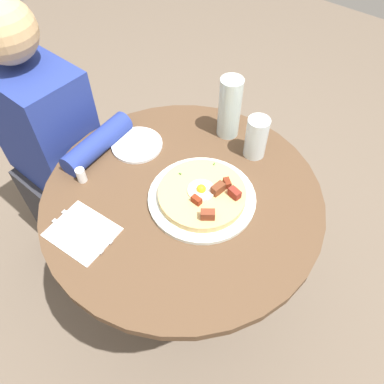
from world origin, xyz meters
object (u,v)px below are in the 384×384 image
(bread_plate, at_px, (137,145))
(water_glass, at_px, (256,138))
(knife, at_px, (87,226))
(person_seated, at_px, (58,162))
(water_bottle, at_px, (230,108))
(salt_shaker, at_px, (81,175))
(breakfast_pizza, at_px, (203,194))
(dining_table, at_px, (183,226))
(pizza_plate, at_px, (202,198))
(fork, at_px, (77,236))

(bread_plate, xyz_separation_m, water_glass, (0.31, 0.21, 0.06))
(knife, bearing_deg, person_seated, 152.27)
(water_glass, height_order, water_bottle, water_bottle)
(bread_plate, distance_m, salt_shaker, 0.21)
(breakfast_pizza, height_order, bread_plate, breakfast_pizza)
(knife, relative_size, water_bottle, 0.87)
(dining_table, xyz_separation_m, breakfast_pizza, (0.06, 0.02, 0.20))
(water_bottle, distance_m, salt_shaker, 0.50)
(dining_table, height_order, water_bottle, water_bottle)
(dining_table, height_order, salt_shaker, salt_shaker)
(bread_plate, relative_size, salt_shaker, 3.57)
(salt_shaker, bearing_deg, breakfast_pizza, 28.22)
(dining_table, distance_m, water_glass, 0.37)
(person_seated, distance_m, pizza_plate, 0.69)
(pizza_plate, distance_m, salt_shaker, 0.36)
(salt_shaker, bearing_deg, person_seated, 165.02)
(knife, bearing_deg, water_bottle, 77.46)
(knife, bearing_deg, salt_shaker, 138.15)
(dining_table, bearing_deg, fork, -112.15)
(person_seated, relative_size, water_glass, 8.33)
(water_bottle, bearing_deg, person_seated, -146.62)
(dining_table, xyz_separation_m, water_bottle, (-0.06, 0.30, 0.27))
(person_seated, distance_m, water_glass, 0.79)
(person_seated, bearing_deg, fork, -25.55)
(knife, height_order, salt_shaker, salt_shaker)
(salt_shaker, bearing_deg, water_glass, 51.86)
(pizza_plate, bearing_deg, knife, -122.73)
(pizza_plate, height_order, breakfast_pizza, breakfast_pizza)
(breakfast_pizza, height_order, fork, breakfast_pizza)
(dining_table, relative_size, water_glass, 6.01)
(knife, relative_size, salt_shaker, 3.92)
(pizza_plate, relative_size, bread_plate, 1.88)
(fork, relative_size, salt_shaker, 3.92)
(dining_table, distance_m, breakfast_pizza, 0.21)
(water_bottle, bearing_deg, knife, -96.90)
(dining_table, height_order, bread_plate, bread_plate)
(pizza_plate, distance_m, water_glass, 0.26)
(person_seated, xyz_separation_m, knife, (0.47, -0.19, 0.22))
(fork, relative_size, water_glass, 1.32)
(dining_table, xyz_separation_m, pizza_plate, (0.06, 0.02, 0.18))
(breakfast_pizza, relative_size, bread_plate, 1.52)
(pizza_plate, xyz_separation_m, knife, (-0.18, -0.28, 0.00))
(person_seated, xyz_separation_m, salt_shaker, (0.33, -0.09, 0.24))
(fork, xyz_separation_m, water_glass, (0.19, 0.56, 0.06))
(dining_table, height_order, water_glass, water_glass)
(bread_plate, bearing_deg, water_glass, 34.52)
(pizza_plate, distance_m, knife, 0.33)
(fork, relative_size, knife, 1.00)
(pizza_plate, relative_size, knife, 1.71)
(breakfast_pizza, height_order, knife, breakfast_pizza)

